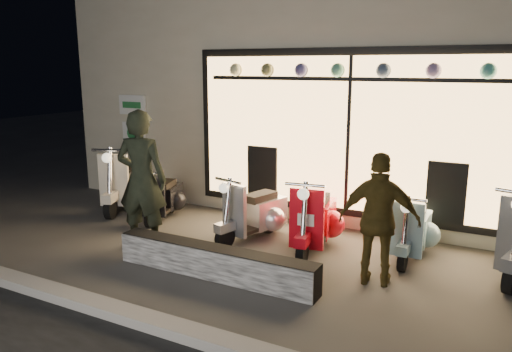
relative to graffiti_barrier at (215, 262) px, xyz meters
The scene contains 11 objects.
ground 0.68m from the graffiti_barrier, 86.11° to the left, with size 40.00×40.00×0.00m, color #383533.
kerb 1.36m from the graffiti_barrier, 88.13° to the right, with size 40.00×0.25×0.12m, color slate.
shop_building 5.95m from the graffiti_barrier, 89.51° to the left, with size 10.20×6.23×4.20m.
graffiti_barrier is the anchor object (origin of this frame).
scooter_silver 1.64m from the graffiti_barrier, 98.57° to the left, with size 0.66×1.37×0.98m.
scooter_red 1.79m from the graffiti_barrier, 67.17° to the left, with size 0.62×1.48×1.05m.
scooter_black 2.83m from the graffiti_barrier, 140.84° to the left, with size 0.62×1.24×0.89m.
scooter_cream 3.81m from the graffiti_barrier, 148.47° to the left, with size 0.93×1.60×1.17m.
scooter_blue 2.82m from the graffiti_barrier, 44.34° to the left, with size 0.42×1.29×0.93m.
man 1.76m from the graffiti_barrier, 163.74° to the left, with size 0.73×0.48×2.01m, color black.
woman 2.08m from the graffiti_barrier, 22.64° to the left, with size 0.95×0.40×1.62m, color #52421A.
Camera 1 is at (3.17, -5.56, 2.59)m, focal length 35.00 mm.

